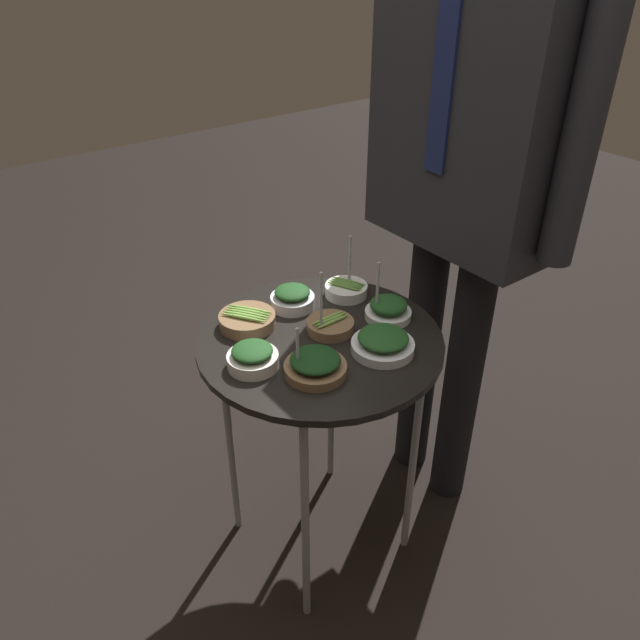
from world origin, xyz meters
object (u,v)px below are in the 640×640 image
bowl_asparagus_back_left (330,325)px  waiter_figure (470,148)px  bowl_spinach_center (253,358)px  bowl_spinach_far_rim (383,343)px  bowl_spinach_mid_left (292,298)px  bowl_asparagus_back_right (247,320)px  bowl_asparagus_front_right (346,289)px  bowl_spinach_mid_right (388,309)px  bowl_spinach_front_left (315,365)px  serving_cart (320,359)px

bowl_asparagus_back_left → waiter_figure: waiter_figure is taller
bowl_spinach_center → waiter_figure: waiter_figure is taller
bowl_spinach_far_rim → waiter_figure: (-0.12, 0.36, 0.35)m
bowl_spinach_mid_left → waiter_figure: waiter_figure is taller
bowl_spinach_far_rim → bowl_spinach_mid_left: (-0.29, -0.05, 0.00)m
bowl_asparagus_back_right → bowl_asparagus_back_left: bearing=47.1°
bowl_spinach_far_rim → bowl_asparagus_front_right: size_ratio=0.93×
bowl_asparagus_back_right → bowl_spinach_center: (0.15, -0.08, 0.01)m
bowl_asparagus_front_right → bowl_spinach_mid_right: bearing=4.7°
bowl_spinach_front_left → bowl_asparagus_back_left: bearing=131.3°
bowl_spinach_mid_left → waiter_figure: 0.57m
bowl_spinach_far_rim → bowl_spinach_mid_right: bowl_spinach_mid_right is taller
bowl_spinach_mid_right → bowl_spinach_mid_left: bearing=-139.5°
bowl_spinach_far_rim → bowl_spinach_mid_left: bearing=-169.4°
bowl_asparagus_back_right → bowl_spinach_mid_right: bearing=59.0°
bowl_asparagus_back_right → bowl_spinach_center: bearing=-27.1°
bowl_asparagus_back_right → bowl_spinach_mid_right: 0.35m
serving_cart → bowl_spinach_mid_right: 0.21m
serving_cart → bowl_asparagus_back_right: bearing=-143.3°
serving_cart → bowl_spinach_center: 0.21m
serving_cart → bowl_asparagus_back_right: 0.20m
bowl_spinach_center → bowl_spinach_mid_right: bearing=85.4°
bowl_asparagus_back_left → bowl_spinach_far_rim: (0.14, 0.04, 0.01)m
bowl_spinach_far_rim → bowl_asparagus_back_right: (-0.28, -0.19, -0.01)m
bowl_spinach_center → bowl_asparagus_back_right: bearing=152.9°
bowl_asparagus_back_left → bowl_spinach_far_rim: 0.15m
serving_cart → waiter_figure: waiter_figure is taller
bowl_asparagus_front_right → bowl_spinach_mid_left: bearing=-104.1°
serving_cart → bowl_spinach_mid_right: (0.03, 0.19, 0.09)m
waiter_figure → bowl_spinach_front_left: bearing=-80.2°
bowl_asparagus_back_left → bowl_asparagus_front_right: bowl_asparagus_back_left is taller
serving_cart → waiter_figure: 0.62m
bowl_asparagus_front_right → waiter_figure: waiter_figure is taller
bowl_asparagus_back_left → waiter_figure: 0.54m
bowl_spinach_mid_left → bowl_spinach_far_rim: bearing=10.6°
bowl_asparagus_back_left → bowl_spinach_center: 0.23m
bowl_asparagus_back_left → bowl_asparagus_front_right: size_ratio=1.09×
bowl_asparagus_back_left → bowl_spinach_mid_left: bowl_asparagus_back_left is taller
bowl_spinach_mid_left → bowl_asparagus_front_right: size_ratio=0.72×
bowl_spinach_front_left → bowl_asparagus_back_right: bearing=-175.6°
bowl_asparagus_back_right → bowl_asparagus_front_right: 0.29m
bowl_asparagus_back_left → bowl_spinach_front_left: 0.17m
bowl_asparagus_back_right → bowl_spinach_mid_left: bowl_spinach_mid_left is taller
serving_cart → bowl_asparagus_front_right: 0.23m
bowl_spinach_front_left → bowl_spinach_center: (-0.10, -0.10, 0.00)m
bowl_spinach_mid_right → bowl_asparagus_front_right: 0.15m
bowl_asparagus_back_left → bowl_spinach_center: bowl_asparagus_back_left is taller
bowl_asparagus_back_left → bowl_spinach_front_left: bowl_asparagus_back_left is taller
bowl_spinach_mid_left → waiter_figure: size_ratio=0.07×
serving_cart → bowl_spinach_center: bearing=-89.8°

